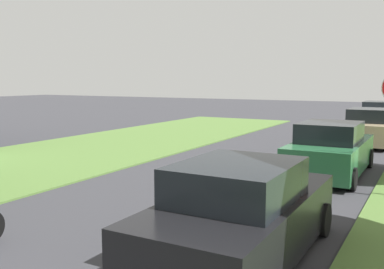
# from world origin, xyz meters

# --- Properties ---
(parked_sedan_black) EXTENTS (1.95, 4.40, 1.57)m
(parked_sedan_black) POSITION_xyz_m (2.31, 7.34, 0.72)
(parked_sedan_black) COLOR black
(parked_sedan_black) RESTS_ON ground
(parked_sedan_green) EXTENTS (1.95, 4.40, 1.57)m
(parked_sedan_green) POSITION_xyz_m (2.23, 14.27, 0.72)
(parked_sedan_green) COLOR #28663D
(parked_sedan_green) RESTS_ON ground
(parked_sedan_tan) EXTENTS (1.95, 4.40, 1.57)m
(parked_sedan_tan) POSITION_xyz_m (2.42, 21.33, 0.72)
(parked_sedan_tan) COLOR tan
(parked_sedan_tan) RESTS_ON ground
(parked_sedan_white) EXTENTS (1.95, 4.40, 1.57)m
(parked_sedan_white) POSITION_xyz_m (2.11, 28.23, 0.72)
(parked_sedan_white) COLOR white
(parked_sedan_white) RESTS_ON ground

